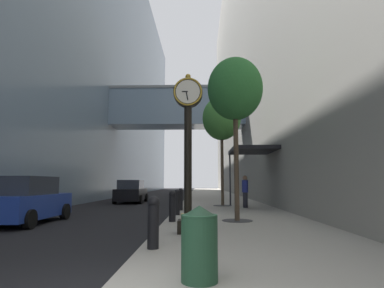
{
  "coord_description": "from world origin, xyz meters",
  "views": [
    {
      "loc": [
        1.31,
        -3.53,
        1.52
      ],
      "look_at": [
        0.82,
        15.18,
        3.81
      ],
      "focal_mm": 29.4,
      "sensor_mm": 36.0,
      "label": 1
    }
  ],
  "objects_px": {
    "bollard_nearest": "(153,221)",
    "trash_bin": "(199,242)",
    "street_clock": "(188,143)",
    "pedestrian_walking": "(245,190)",
    "bollard_fifth": "(180,199)",
    "car_black_mid": "(131,192)",
    "bollard_fourth": "(177,201)",
    "street_tree_near": "(235,90)",
    "bollard_third": "(172,205)",
    "street_tree_mid_near": "(222,119)",
    "car_blue_near": "(26,201)"
  },
  "relations": [
    {
      "from": "bollard_nearest",
      "to": "bollard_third",
      "type": "distance_m",
      "value": 4.57
    },
    {
      "from": "bollard_nearest",
      "to": "car_black_mid",
      "type": "height_order",
      "value": "car_black_mid"
    },
    {
      "from": "bollard_third",
      "to": "car_black_mid",
      "type": "distance_m",
      "value": 13.06
    },
    {
      "from": "bollard_fourth",
      "to": "trash_bin",
      "type": "height_order",
      "value": "bollard_fourth"
    },
    {
      "from": "street_tree_near",
      "to": "bollard_third",
      "type": "bearing_deg",
      "value": -173.15
    },
    {
      "from": "bollard_fifth",
      "to": "street_tree_mid_near",
      "type": "relative_size",
      "value": 0.16
    },
    {
      "from": "bollard_fourth",
      "to": "car_black_mid",
      "type": "distance_m",
      "value": 10.92
    },
    {
      "from": "street_clock",
      "to": "bollard_third",
      "type": "relative_size",
      "value": 4.14
    },
    {
      "from": "bollard_fourth",
      "to": "bollard_fifth",
      "type": "height_order",
      "value": "same"
    },
    {
      "from": "bollard_nearest",
      "to": "bollard_fourth",
      "type": "xyz_separation_m",
      "value": [
        0.0,
        6.86,
        0.0
      ]
    },
    {
      "from": "street_tree_near",
      "to": "pedestrian_walking",
      "type": "distance_m",
      "value": 7.25
    },
    {
      "from": "bollard_fourth",
      "to": "bollard_third",
      "type": "bearing_deg",
      "value": -90.0
    },
    {
      "from": "trash_bin",
      "to": "car_blue_near",
      "type": "height_order",
      "value": "car_blue_near"
    },
    {
      "from": "bollard_third",
      "to": "bollard_fourth",
      "type": "relative_size",
      "value": 1.0
    },
    {
      "from": "bollard_fifth",
      "to": "pedestrian_walking",
      "type": "xyz_separation_m",
      "value": [
        3.48,
        1.69,
        0.37
      ]
    },
    {
      "from": "bollard_third",
      "to": "bollard_fifth",
      "type": "distance_m",
      "value": 4.57
    },
    {
      "from": "bollard_nearest",
      "to": "street_tree_near",
      "type": "relative_size",
      "value": 0.18
    },
    {
      "from": "trash_bin",
      "to": "car_black_mid",
      "type": "distance_m",
      "value": 19.81
    },
    {
      "from": "pedestrian_walking",
      "to": "car_blue_near",
      "type": "bearing_deg",
      "value": -146.63
    },
    {
      "from": "bollard_third",
      "to": "trash_bin",
      "type": "bearing_deg",
      "value": -81.73
    },
    {
      "from": "bollard_third",
      "to": "street_tree_mid_near",
      "type": "bearing_deg",
      "value": 73.25
    },
    {
      "from": "bollard_nearest",
      "to": "trash_bin",
      "type": "relative_size",
      "value": 1.04
    },
    {
      "from": "bollard_fifth",
      "to": "street_tree_near",
      "type": "bearing_deg",
      "value": -61.51
    },
    {
      "from": "street_tree_near",
      "to": "car_black_mid",
      "type": "distance_m",
      "value": 14.36
    },
    {
      "from": "bollard_fifth",
      "to": "car_black_mid",
      "type": "height_order",
      "value": "car_black_mid"
    },
    {
      "from": "street_clock",
      "to": "bollard_fourth",
      "type": "relative_size",
      "value": 4.14
    },
    {
      "from": "street_clock",
      "to": "bollard_nearest",
      "type": "distance_m",
      "value": 2.89
    },
    {
      "from": "bollard_third",
      "to": "car_blue_near",
      "type": "height_order",
      "value": "car_blue_near"
    },
    {
      "from": "street_tree_mid_near",
      "to": "pedestrian_walking",
      "type": "height_order",
      "value": "street_tree_mid_near"
    },
    {
      "from": "street_clock",
      "to": "street_tree_mid_near",
      "type": "relative_size",
      "value": 0.68
    },
    {
      "from": "bollard_third",
      "to": "bollard_fourth",
      "type": "bearing_deg",
      "value": 90.0
    },
    {
      "from": "street_clock",
      "to": "street_tree_near",
      "type": "distance_m",
      "value": 4.03
    },
    {
      "from": "bollard_third",
      "to": "pedestrian_walking",
      "type": "xyz_separation_m",
      "value": [
        3.48,
        6.27,
        0.37
      ]
    },
    {
      "from": "pedestrian_walking",
      "to": "bollard_nearest",
      "type": "bearing_deg",
      "value": -107.78
    },
    {
      "from": "street_clock",
      "to": "street_tree_near",
      "type": "height_order",
      "value": "street_tree_near"
    },
    {
      "from": "bollard_third",
      "to": "bollard_fifth",
      "type": "xyz_separation_m",
      "value": [
        0.0,
        4.57,
        0.0
      ]
    },
    {
      "from": "bollard_fifth",
      "to": "car_black_mid",
      "type": "bearing_deg",
      "value": 118.22
    },
    {
      "from": "street_clock",
      "to": "street_tree_near",
      "type": "relative_size",
      "value": 0.74
    },
    {
      "from": "trash_bin",
      "to": "car_black_mid",
      "type": "bearing_deg",
      "value": 105.12
    },
    {
      "from": "street_tree_near",
      "to": "car_blue_near",
      "type": "height_order",
      "value": "street_tree_near"
    },
    {
      "from": "street_clock",
      "to": "trash_bin",
      "type": "bearing_deg",
      "value": -85.53
    },
    {
      "from": "street_tree_mid_near",
      "to": "bollard_third",
      "type": "bearing_deg",
      "value": -106.75
    },
    {
      "from": "bollard_third",
      "to": "pedestrian_walking",
      "type": "height_order",
      "value": "pedestrian_walking"
    },
    {
      "from": "street_clock",
      "to": "pedestrian_walking",
      "type": "relative_size",
      "value": 2.57
    },
    {
      "from": "bollard_fourth",
      "to": "street_tree_mid_near",
      "type": "distance_m",
      "value": 7.57
    },
    {
      "from": "bollard_nearest",
      "to": "bollard_third",
      "type": "height_order",
      "value": "same"
    },
    {
      "from": "bollard_nearest",
      "to": "car_black_mid",
      "type": "relative_size",
      "value": 0.25
    },
    {
      "from": "bollard_fourth",
      "to": "pedestrian_walking",
      "type": "bearing_deg",
      "value": 48.86
    },
    {
      "from": "bollard_nearest",
      "to": "car_blue_near",
      "type": "relative_size",
      "value": 0.27
    },
    {
      "from": "bollard_fourth",
      "to": "bollard_fifth",
      "type": "xyz_separation_m",
      "value": [
        0.0,
        2.29,
        0.0
      ]
    }
  ]
}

